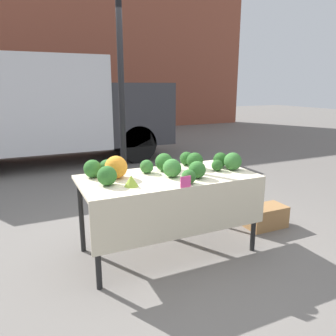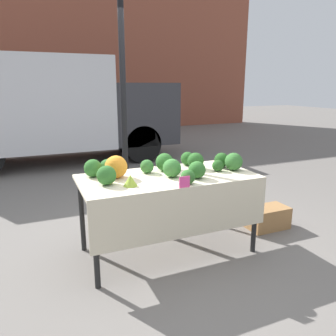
% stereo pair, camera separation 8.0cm
% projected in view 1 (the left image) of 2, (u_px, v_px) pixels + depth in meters
% --- Properties ---
extents(ground_plane, '(40.00, 40.00, 0.00)m').
position_uv_depth(ground_plane, '(168.00, 250.00, 3.45)').
color(ground_plane, slate).
extents(building_facade, '(16.00, 0.60, 6.63)m').
position_uv_depth(building_facade, '(49.00, 38.00, 11.58)').
color(building_facade, brown).
rests_on(building_facade, ground_plane).
extents(tent_pole, '(0.07, 0.07, 2.73)m').
position_uv_depth(tent_pole, '(122.00, 114.00, 3.80)').
color(tent_pole, black).
rests_on(tent_pole, ground_plane).
extents(parked_truck, '(4.81, 1.83, 2.28)m').
position_uv_depth(parked_truck, '(51.00, 107.00, 7.05)').
color(parked_truck, silver).
rests_on(parked_truck, ground_plane).
extents(market_table, '(1.74, 0.84, 0.82)m').
position_uv_depth(market_table, '(171.00, 188.00, 3.22)').
color(market_table, beige).
rests_on(market_table, ground_plane).
extents(orange_cauliflower, '(0.22, 0.22, 0.22)m').
position_uv_depth(orange_cauliflower, '(116.00, 167.00, 3.14)').
color(orange_cauliflower, orange).
rests_on(orange_cauliflower, market_table).
extents(romanesco_head, '(0.13, 0.13, 0.10)m').
position_uv_depth(romanesco_head, '(131.00, 181.00, 2.90)').
color(romanesco_head, '#93B238').
rests_on(romanesco_head, market_table).
extents(broccoli_head_0, '(0.19, 0.19, 0.19)m').
position_uv_depth(broccoli_head_0, '(164.00, 162.00, 3.42)').
color(broccoli_head_0, '#2D6628').
rests_on(broccoli_head_0, market_table).
extents(broccoli_head_1, '(0.18, 0.18, 0.18)m').
position_uv_depth(broccoli_head_1, '(172.00, 168.00, 3.18)').
color(broccoli_head_1, '#387533').
rests_on(broccoli_head_1, market_table).
extents(broccoli_head_2, '(0.18, 0.18, 0.18)m').
position_uv_depth(broccoli_head_2, '(93.00, 169.00, 3.17)').
color(broccoli_head_2, '#2D6628').
rests_on(broccoli_head_2, market_table).
extents(broccoli_head_3, '(0.16, 0.16, 0.16)m').
position_uv_depth(broccoli_head_3, '(221.00, 160.00, 3.58)').
color(broccoli_head_3, '#23511E').
rests_on(broccoli_head_3, market_table).
extents(broccoli_head_4, '(0.18, 0.18, 0.18)m').
position_uv_depth(broccoli_head_4, '(195.00, 161.00, 3.51)').
color(broccoli_head_4, '#285B23').
rests_on(broccoli_head_4, market_table).
extents(broccoli_head_5, '(0.17, 0.17, 0.17)m').
position_uv_depth(broccoli_head_5, '(197.00, 170.00, 3.15)').
color(broccoli_head_5, '#2D6628').
rests_on(broccoli_head_5, market_table).
extents(broccoli_head_6, '(0.13, 0.13, 0.13)m').
position_uv_depth(broccoli_head_6, '(189.00, 177.00, 2.97)').
color(broccoli_head_6, '#2D6628').
rests_on(broccoli_head_6, market_table).
extents(broccoli_head_7, '(0.12, 0.12, 0.12)m').
position_uv_depth(broccoli_head_7, '(217.00, 165.00, 3.42)').
color(broccoli_head_7, '#23511E').
rests_on(broccoli_head_7, market_table).
extents(broccoli_head_8, '(0.19, 0.19, 0.19)m').
position_uv_depth(broccoli_head_8, '(233.00, 161.00, 3.45)').
color(broccoli_head_8, '#336B2D').
rests_on(broccoli_head_8, market_table).
extents(broccoli_head_9, '(0.15, 0.15, 0.15)m').
position_uv_depth(broccoli_head_9, '(186.00, 159.00, 3.66)').
color(broccoli_head_9, '#285B23').
rests_on(broccoli_head_9, market_table).
extents(broccoli_head_10, '(0.14, 0.14, 0.14)m').
position_uv_depth(broccoli_head_10, '(147.00, 167.00, 3.33)').
color(broccoli_head_10, '#336B2D').
rests_on(broccoli_head_10, market_table).
extents(broccoli_head_11, '(0.18, 0.18, 0.18)m').
position_uv_depth(broccoli_head_11, '(107.00, 176.00, 2.92)').
color(broccoli_head_11, '#2D6628').
rests_on(broccoli_head_11, market_table).
extents(broccoli_head_12, '(0.15, 0.15, 0.15)m').
position_uv_depth(broccoli_head_12, '(107.00, 167.00, 3.28)').
color(broccoli_head_12, '#336B2D').
rests_on(broccoli_head_12, market_table).
extents(price_sign, '(0.10, 0.01, 0.10)m').
position_uv_depth(price_sign, '(186.00, 182.00, 2.87)').
color(price_sign, '#EF4793').
rests_on(price_sign, market_table).
extents(produce_crate, '(0.49, 0.29, 0.26)m').
position_uv_depth(produce_crate, '(266.00, 217.00, 3.99)').
color(produce_crate, '#9E7042').
rests_on(produce_crate, ground_plane).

